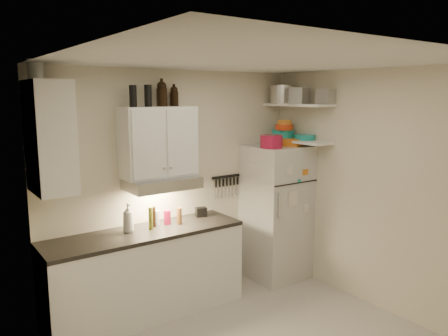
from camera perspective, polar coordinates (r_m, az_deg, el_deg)
ceiling at (r=3.74m, az=5.03°, el=13.94°), size 3.20×3.00×0.02m
back_wall at (r=5.08m, az=-6.31°, el=-2.13°), size 3.20×0.02×2.60m
left_wall at (r=3.12m, az=-18.83°, el=-10.03°), size 0.02×3.00×2.60m
right_wall at (r=5.03m, az=18.92°, el=-2.70°), size 0.02×3.00×2.60m
base_cabinet at (r=4.83m, az=-10.13°, el=-13.54°), size 2.10×0.60×0.88m
countertop at (r=4.67m, az=-10.29°, el=-8.34°), size 2.10×0.62×0.04m
upper_cabinet at (r=4.71m, az=-8.57°, el=3.37°), size 0.80×0.33×0.75m
side_cabinet at (r=4.18m, az=-21.79°, el=3.77°), size 0.33×0.55×1.00m
range_hood at (r=4.72m, az=-8.08°, el=-1.95°), size 0.76×0.46×0.12m
fridge at (r=5.62m, az=6.81°, el=-5.72°), size 0.70×0.68×1.70m
shelf_hi at (r=5.47m, az=9.62°, el=8.12°), size 0.30×0.95×0.03m
shelf_lo at (r=5.50m, az=9.49°, el=3.53°), size 0.30×0.95×0.03m
knife_strip at (r=5.42m, az=0.29°, el=-1.12°), size 0.42×0.02×0.03m
dutch_oven at (r=5.20m, az=6.21°, el=3.45°), size 0.29×0.29×0.15m
book_stack at (r=5.46m, az=8.74°, el=3.33°), size 0.29×0.32×0.09m
spice_jar at (r=5.48m, az=7.21°, el=3.39°), size 0.06×0.06×0.09m
stock_pot at (r=5.63m, az=7.68°, el=9.51°), size 0.36×0.36×0.23m
tin_a at (r=5.36m, az=9.75°, el=9.29°), size 0.24×0.23×0.20m
tin_b at (r=5.26m, az=13.22°, el=9.08°), size 0.20×0.20×0.18m
bowl_teal at (r=5.62m, az=7.71°, el=4.43°), size 0.28×0.28×0.11m
bowl_orange at (r=5.55m, az=7.89°, el=5.31°), size 0.23×0.23×0.07m
bowl_yellow at (r=5.55m, az=7.90°, el=5.95°), size 0.18×0.18×0.06m
plates at (r=5.48m, az=10.49°, el=3.98°), size 0.33×0.33×0.06m
growler_a at (r=4.74m, az=-8.13°, el=9.61°), size 0.13×0.13×0.27m
growler_b at (r=4.87m, az=-6.53°, el=9.34°), size 0.12×0.12×0.22m
thermos_a at (r=4.61m, az=-9.89°, el=9.28°), size 0.10×0.10×0.22m
thermos_b at (r=4.52m, az=-11.81°, el=9.18°), size 0.09×0.09×0.22m
side_jar at (r=4.21m, az=-23.41°, el=11.72°), size 0.17×0.17×0.17m
soap_bottle at (r=4.62m, az=-12.42°, el=-6.19°), size 0.13×0.13×0.33m
pepper_mill at (r=4.83m, az=-5.88°, el=-6.25°), size 0.07×0.07×0.18m
oil_bottle at (r=4.67m, az=-9.55°, el=-6.49°), size 0.06×0.06×0.24m
vinegar_bottle at (r=4.76m, az=-9.19°, el=-6.30°), size 0.05×0.05×0.23m
clear_bottle at (r=4.82m, az=-8.73°, el=-6.46°), size 0.06×0.06×0.17m
red_jar at (r=4.85m, az=-7.44°, el=-6.39°), size 0.08×0.08×0.16m
caddy at (r=5.12m, az=-3.01°, el=-5.76°), size 0.14×0.12×0.11m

